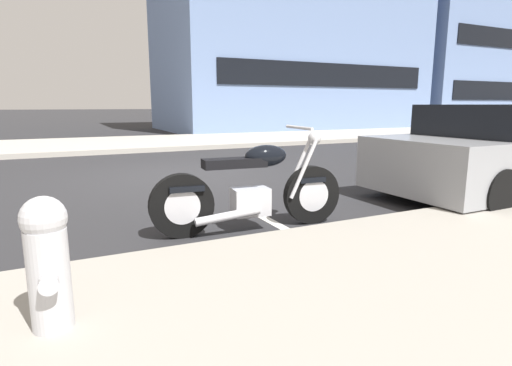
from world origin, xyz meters
name	(u,v)px	position (x,y,z in m)	size (l,w,h in m)	color
ground_plane	(185,175)	(0.00, 0.00, 0.00)	(260.00, 260.00, 0.00)	#28282B
sidewalk_far_curb	(394,133)	(12.00, 6.75, 0.07)	(120.00, 5.00, 0.14)	#ADA89E
parking_stall_stripe	(272,222)	(0.00, -3.65, 0.00)	(0.12, 2.20, 0.01)	silver
parked_motorcycle	(252,191)	(-0.33, -3.81, 0.44)	(2.19, 0.62, 1.14)	black
parked_car_behind_motorcycle	(503,152)	(3.89, -3.82, 0.65)	(4.11, 1.94, 1.37)	gray
fire_hydrant	(48,260)	(-2.31, -5.38, 0.54)	(0.24, 0.36, 0.75)	#B7B7BC
townhouse_mid_block	(288,14)	(9.87, 13.18, 6.33)	(13.81, 8.34, 12.66)	#6B84B2
townhouse_corner_block	(431,54)	(22.73, 14.57, 5.02)	(10.07, 11.13, 10.03)	#6B84B2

